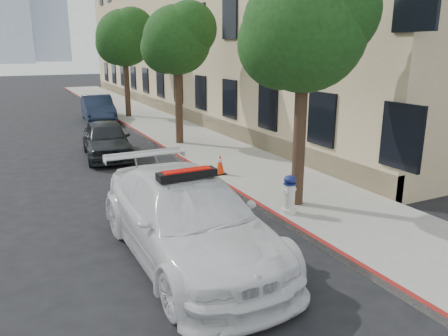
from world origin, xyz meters
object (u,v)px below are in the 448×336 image
parked_car_far (98,109)px  police_car (188,218)px  traffic_cone (220,164)px  fire_hydrant (289,195)px  parked_car_mid (107,139)px

parked_car_far → police_car: bearing=-91.1°
parked_car_far → traffic_cone: 12.70m
fire_hydrant → traffic_cone: size_ratio=1.43×
parked_car_mid → parked_car_far: parked_car_far is taller
police_car → fire_hydrant: size_ratio=6.06×
parked_car_far → traffic_cone: (1.15, -12.65, -0.23)m
parked_car_mid → parked_car_far: 8.44m
traffic_cone → parked_car_mid: bearing=119.8°
parked_car_far → fire_hydrant: bearing=-81.5°
fire_hydrant → parked_car_far: bearing=77.1°
traffic_cone → police_car: bearing=-122.7°
fire_hydrant → parked_car_mid: bearing=90.3°
police_car → parked_car_mid: size_ratio=1.41×
fire_hydrant → traffic_cone: 3.63m
police_car → parked_car_mid: bearing=87.1°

